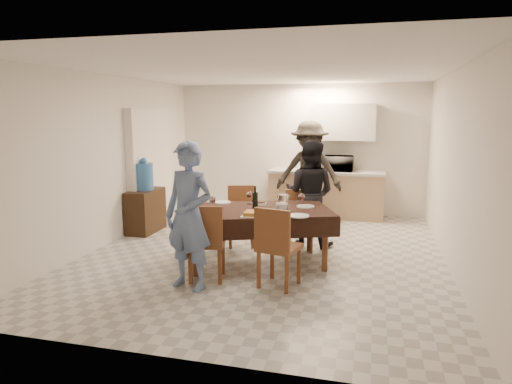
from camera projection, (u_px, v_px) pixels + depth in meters
floor at (265, 253)px, 6.65m from camera, size 5.00×6.00×0.02m
ceiling at (265, 70)px, 6.21m from camera, size 5.00×6.00×0.02m
wall_back at (299, 149)px, 9.29m from camera, size 5.00×0.02×2.60m
wall_front at (177, 206)px, 3.57m from camera, size 5.00×0.02×2.60m
wall_left at (108, 160)px, 7.05m from camera, size 0.02×6.00×2.60m
wall_right at (456, 170)px, 5.82m from camera, size 0.02×6.00×2.60m
stub_partition at (150, 168)px, 8.21m from camera, size 0.15×1.40×2.10m
kitchen_base_cabinet at (326, 195)px, 8.99m from camera, size 2.20×0.60×0.86m
kitchen_worktop at (326, 172)px, 8.91m from camera, size 2.24×0.64×0.05m
upper_cabinet at (344, 122)px, 8.81m from camera, size 1.20×0.34×0.70m
dining_table at (258, 212)px, 6.11m from camera, size 2.20×1.74×0.75m
chair_near_left at (204, 235)px, 5.44m from camera, size 0.52×0.52×0.52m
chair_near_right at (278, 240)px, 5.22m from camera, size 0.53×0.53×0.52m
chair_far_left at (240, 211)px, 6.88m from camera, size 0.52×0.53×0.49m
chair_far_right at (299, 216)px, 6.67m from camera, size 0.49×0.50×0.48m
console at (146, 211)px, 7.83m from camera, size 0.39×0.79×0.73m
water_jug at (144, 176)px, 7.73m from camera, size 0.31×0.31×0.46m
wine_bottle at (255, 197)px, 6.14m from camera, size 0.08×0.08×0.30m
water_pitcher at (283, 203)px, 5.95m from camera, size 0.14×0.14×0.22m
savoury_tart at (258, 214)px, 5.71m from camera, size 0.41×0.32×0.05m
salad_bowl at (282, 205)px, 6.20m from camera, size 0.17×0.17×0.07m
mushroom_dish at (259, 204)px, 6.38m from camera, size 0.19×0.19×0.03m
wine_glass_a at (213, 203)px, 5.98m from camera, size 0.09×0.09×0.19m
wine_glass_b at (301, 200)px, 6.19m from camera, size 0.09×0.09×0.20m
wine_glass_c at (249, 198)px, 6.42m from camera, size 0.08×0.08×0.19m
plate_near_left at (208, 211)px, 5.96m from camera, size 0.25×0.25×0.01m
plate_near_right at (299, 216)px, 5.67m from camera, size 0.26×0.26×0.02m
plate_far_left at (222, 202)px, 6.54m from camera, size 0.24×0.24×0.01m
plate_far_right at (306, 206)px, 6.24m from camera, size 0.25×0.25×0.01m
microwave at (339, 163)px, 8.82m from camera, size 0.54×0.37×0.30m
person_near at (189, 216)px, 5.22m from camera, size 0.71×0.56×1.71m
person_far at (309, 193)px, 6.96m from camera, size 0.89×0.75×1.62m
person_kitchen at (309, 172)px, 8.54m from camera, size 1.22×0.70×1.88m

